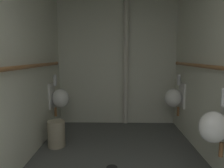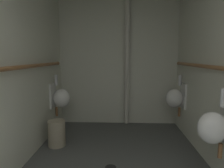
# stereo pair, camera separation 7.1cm
# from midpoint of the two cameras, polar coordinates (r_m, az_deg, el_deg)

# --- Properties ---
(wall_left) EXTENTS (0.06, 4.14, 2.54)m
(wall_left) POSITION_cam_midpoint_polar(r_m,az_deg,el_deg) (2.45, -27.56, 4.28)
(wall_left) COLOR silver
(wall_left) RESTS_ON ground
(wall_back) EXTENTS (2.48, 0.06, 2.54)m
(wall_back) POSITION_cam_midpoint_polar(r_m,az_deg,el_deg) (4.16, 2.27, 6.19)
(wall_back) COLOR silver
(wall_back) RESTS_ON ground
(urinal_left_mid) EXTENTS (0.32, 0.30, 0.76)m
(urinal_left_mid) POSITION_cam_midpoint_polar(r_m,az_deg,el_deg) (3.78, -13.69, -3.66)
(urinal_left_mid) COLOR white
(urinal_right_mid) EXTENTS (0.32, 0.30, 0.76)m
(urinal_right_mid) POSITION_cam_midpoint_polar(r_m,az_deg,el_deg) (2.44, 27.43, -10.58)
(urinal_right_mid) COLOR white
(urinal_right_far) EXTENTS (0.32, 0.30, 0.76)m
(urinal_right_far) POSITION_cam_midpoint_polar(r_m,az_deg,el_deg) (3.84, 17.81, -3.64)
(urinal_right_far) COLOR white
(supply_pipe_left) EXTENTS (0.06, 3.37, 0.06)m
(supply_pipe_left) POSITION_cam_midpoint_polar(r_m,az_deg,el_deg) (2.39, -25.89, 3.92)
(supply_pipe_left) COLOR #936038
(supply_pipe_right) EXTENTS (0.06, 3.38, 0.06)m
(supply_pipe_right) POSITION_cam_midpoint_polar(r_m,az_deg,el_deg) (2.44, 29.45, 3.76)
(supply_pipe_right) COLOR #936038
(standpipe_back_wall) EXTENTS (0.09, 0.09, 2.49)m
(standpipe_back_wall) POSITION_cam_midpoint_polar(r_m,az_deg,el_deg) (4.06, 4.70, 6.14)
(standpipe_back_wall) COLOR beige
(standpipe_back_wall) RESTS_ON ground
(floor_drain) EXTENTS (0.14, 0.14, 0.01)m
(floor_drain) POSITION_cam_midpoint_polar(r_m,az_deg,el_deg) (2.75, 0.43, -22.22)
(floor_drain) COLOR black
(floor_drain) RESTS_ON ground
(waste_bin) EXTENTS (0.26, 0.26, 0.40)m
(waste_bin) POSITION_cam_midpoint_polar(r_m,az_deg,el_deg) (3.35, -14.59, -13.18)
(waste_bin) COLOR #9E937A
(waste_bin) RESTS_ON ground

